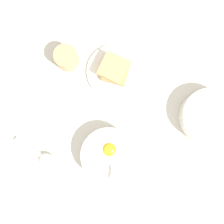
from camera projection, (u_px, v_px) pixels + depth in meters
The scene contains 7 objects.
ground_plane at pixel (110, 112), 0.87m from camera, with size 3.00×3.00×0.00m, color beige.
egg_bowl at pixel (109, 155), 0.83m from camera, with size 0.17×0.17×0.08m.
toast_plate at pixel (115, 72), 0.88m from camera, with size 0.19×0.19×0.01m.
toast_sandwich at pixel (115, 70), 0.85m from camera, with size 0.12×0.12×0.04m.
soup_spoon at pixel (44, 158), 0.84m from camera, with size 0.09×0.16×0.03m.
congee_bowl at pixel (209, 117), 0.84m from camera, with size 0.18×0.18×0.06m.
drinking_cup at pixel (67, 58), 0.85m from camera, with size 0.08×0.08×0.06m.
Camera 1 is at (-0.05, -0.08, 0.87)m, focal length 42.00 mm.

